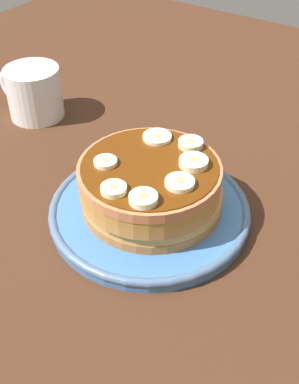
% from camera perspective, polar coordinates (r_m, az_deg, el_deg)
% --- Properties ---
extents(ground_plane, '(1.40, 1.40, 0.03)m').
position_cam_1_polar(ground_plane, '(0.60, 0.00, -3.89)').
color(ground_plane, '#422616').
extents(plate, '(0.24, 0.24, 0.02)m').
position_cam_1_polar(plate, '(0.58, 0.00, -2.12)').
color(plate, '#3F72B2').
rests_on(plate, ground_plane).
extents(pancake_stack, '(0.18, 0.18, 0.06)m').
position_cam_1_polar(pancake_stack, '(0.56, 0.05, 0.74)').
color(pancake_stack, '#A96937').
rests_on(pancake_stack, plate).
extents(banana_slice_0, '(0.03, 0.03, 0.01)m').
position_cam_1_polar(banana_slice_0, '(0.54, 5.29, 3.52)').
color(banana_slice_0, '#F3E7B8').
rests_on(banana_slice_0, pancake_stack).
extents(banana_slice_1, '(0.03, 0.03, 0.01)m').
position_cam_1_polar(banana_slice_1, '(0.51, 3.64, 1.08)').
color(banana_slice_1, '#FDEFC2').
rests_on(banana_slice_1, pancake_stack).
extents(banana_slice_2, '(0.03, 0.03, 0.01)m').
position_cam_1_polar(banana_slice_2, '(0.54, -5.30, 3.56)').
color(banana_slice_2, '#FAE7C4').
rests_on(banana_slice_2, pancake_stack).
extents(banana_slice_3, '(0.03, 0.03, 0.01)m').
position_cam_1_polar(banana_slice_3, '(0.50, -4.32, 0.31)').
color(banana_slice_3, '#EBF1B4').
rests_on(banana_slice_3, pancake_stack).
extents(banana_slice_4, '(0.03, 0.03, 0.01)m').
position_cam_1_polar(banana_slice_4, '(0.49, -0.74, -0.83)').
color(banana_slice_4, '#EDEEC4').
rests_on(banana_slice_4, pancake_stack).
extents(banana_slice_5, '(0.03, 0.03, 0.01)m').
position_cam_1_polar(banana_slice_5, '(0.57, 4.95, 5.77)').
color(banana_slice_5, '#EAE5C2').
rests_on(banana_slice_5, pancake_stack).
extents(banana_slice_6, '(0.04, 0.04, 0.01)m').
position_cam_1_polar(banana_slice_6, '(0.58, 0.91, 6.55)').
color(banana_slice_6, '#EDE0C5').
rests_on(banana_slice_6, pancake_stack).
extents(coffee_mug, '(0.12, 0.09, 0.08)m').
position_cam_1_polar(coffee_mug, '(0.78, -13.82, 11.62)').
color(coffee_mug, white).
rests_on(coffee_mug, ground_plane).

